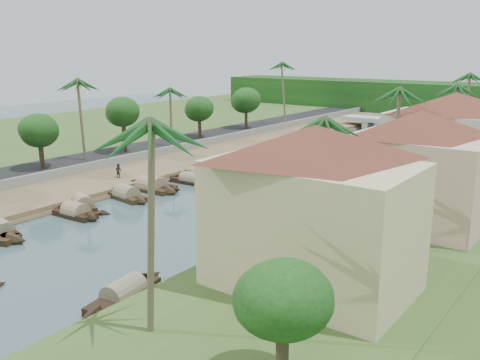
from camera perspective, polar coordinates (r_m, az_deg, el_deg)
The scene contains 41 objects.
ground at distance 47.73m, azimuth -11.74°, elevation -5.73°, with size 220.00×220.00×0.00m, color #3C535A.
left_bank at distance 72.07m, azimuth -8.50°, elevation 1.38°, with size 10.00×180.00×0.80m, color brown.
right_bank at distance 54.02m, azimuth 18.94°, elevation -3.23°, with size 16.00×180.00×1.20m, color #355120.
road at distance 78.14m, azimuth -12.94°, elevation 2.37°, with size 8.00×180.00×1.40m, color black.
retaining_wall at distance 74.85m, azimuth -10.81°, elevation 2.49°, with size 0.40×180.00×1.10m, color slate.
far_left_fill at distance 99.53m, azimuth -23.01°, elevation 4.01°, with size 45.00×220.00×1.35m, color #355120.
treeline at distance 134.54m, azimuth 21.92°, elevation 7.83°, with size 120.00×14.00×8.00m.
bridge at distance 108.08m, azimuth 17.93°, elevation 5.70°, with size 28.00×4.00×2.40m.
building_near at distance 32.80m, azimuth 7.76°, elevation -2.88°, with size 14.85×14.85×10.20m.
building_mid at distance 46.82m, azimuth 18.35°, elevation 1.27°, with size 14.11×14.11×9.70m.
building_far at distance 60.29m, azimuth 21.71°, elevation 3.91°, with size 15.59×15.59×10.20m.
sampan_3 at distance 50.97m, azimuth -24.02°, elevation -4.93°, with size 6.89×2.64×1.87m.
sampan_4 at distance 56.55m, azimuth -16.45°, elevation -2.49°, with size 7.15×4.26×2.05m.
sampan_5 at distance 53.79m, azimuth -17.18°, elevation -3.37°, with size 6.58×2.02×2.10m.
sampan_6 at distance 58.73m, azimuth -12.03°, elevation -1.61°, with size 7.66×2.78×2.24m.
sampan_7 at distance 62.45m, azimuth -9.05°, elevation -0.56°, with size 7.61×2.32×2.02m.
sampan_8 at distance 61.66m, azimuth -9.57°, elevation -0.76°, with size 8.29×2.49×2.50m.
sampan_9 at distance 64.24m, azimuth -5.24°, elevation -0.04°, with size 7.46×1.79×1.92m.
sampan_10 at distance 67.46m, azimuth -4.51°, elevation 0.64°, with size 7.01×2.21×1.94m.
sampan_11 at distance 66.54m, azimuth -4.03°, elevation 0.47°, with size 6.97×3.49×2.00m.
sampan_12 at distance 70.44m, azimuth -1.59°, elevation 1.25°, with size 9.66×2.34×2.27m.
sampan_13 at distance 76.91m, azimuth 1.09°, elevation 2.33°, with size 8.21×2.03×2.24m.
sampan_14 at distance 35.92m, azimuth -12.30°, elevation -11.78°, with size 2.89×8.39×2.03m.
sampan_15 at distance 47.41m, azimuth 3.99°, elevation -5.08°, with size 3.03×7.56×2.02m.
sampan_16 at distance 63.15m, azimuth 12.28°, elevation -0.55°, with size 1.77×8.15×2.02m.
canoe_1 at distance 54.61m, azimuth -16.13°, elevation -3.38°, with size 4.91×3.24×0.83m.
canoe_2 at distance 62.47m, azimuth -3.94°, elevation -0.71°, with size 6.07×2.64×0.88m.
palm_0 at distance 26.25m, azimuth -10.25°, elevation 5.40°, with size 3.20×3.20×12.62m.
palm_1 at distance 38.95m, azimuth 8.76°, elevation 6.01°, with size 3.20×3.20×11.12m.
palm_2 at distance 55.47m, azimuth 16.61°, elevation 8.93°, with size 3.20×3.20×12.17m.
palm_3 at distance 69.65m, azimuth 21.74°, elevation 9.08°, with size 3.20×3.20×11.75m.
palm_5 at distance 72.66m, azimuth -16.76°, elevation 9.91°, with size 3.20×3.20×11.91m.
palm_6 at distance 80.98m, azimuth -7.46°, elevation 9.42°, with size 3.20×3.20×10.03m.
palm_7 at distance 86.27m, azimuth 23.44°, elevation 10.09°, with size 3.20×3.20×12.42m.
palm_8 at distance 103.72m, azimuth 4.90°, elevation 12.12°, with size 3.20×3.20×13.20m.
tree_2 at distance 69.59m, azimuth -20.62°, elevation 4.88°, with size 4.65×4.65×6.58m.
tree_3 at distance 77.46m, azimuth -12.38°, elevation 7.03°, with size 4.69×4.69×7.64m.
tree_4 at distance 89.18m, azimuth -4.36°, elevation 7.52°, with size 4.67×4.67×6.60m.
tree_5 at distance 99.46m, azimuth 0.66°, elevation 8.44°, with size 5.28×5.28×7.26m.
tree_7 at distance 23.44m, azimuth 4.64°, elevation -12.79°, with size 4.07×4.07×5.81m.
person_far at distance 65.35m, azimuth -12.85°, elevation 1.00°, with size 0.81×0.63×1.66m, color #2C261E.
Camera 1 is at (33.93, -29.66, 15.74)m, focal length 40.00 mm.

